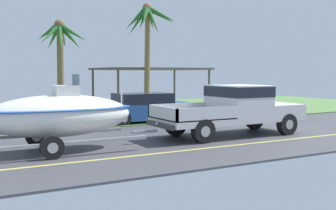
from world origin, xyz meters
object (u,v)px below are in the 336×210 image
boat_on_trailer (58,115)px  palm_tree_mid (148,28)px  carport_awning (150,70)px  pickup_truck_towing (238,107)px  palm_tree_near_left (60,43)px  parked_sedan_near (146,108)px

boat_on_trailer → palm_tree_mid: (8.02, 10.34, 3.95)m
boat_on_trailer → carport_awning: (9.52, 13.19, 1.47)m
pickup_truck_towing → palm_tree_near_left: palm_tree_near_left is taller
boat_on_trailer → parked_sedan_near: bearing=43.7°
parked_sedan_near → boat_on_trailer: bearing=-136.3°
pickup_truck_towing → palm_tree_near_left: size_ratio=1.10×
parked_sedan_near → palm_tree_near_left: 8.04m
pickup_truck_towing → boat_on_trailer: size_ratio=1.03×
parked_sedan_near → carport_awning: 9.31m
carport_awning → boat_on_trailer: bearing=-125.8°
palm_tree_near_left → pickup_truck_towing: bearing=-73.6°
boat_on_trailer → carport_awning: carport_awning is taller
pickup_truck_towing → palm_tree_near_left: bearing=106.4°
palm_tree_mid → parked_sedan_near: bearing=-117.2°
pickup_truck_towing → boat_on_trailer: (-6.67, -0.00, 0.03)m
carport_awning → palm_tree_near_left: palm_tree_near_left is taller
boat_on_trailer → pickup_truck_towing: bearing=0.0°
parked_sedan_near → carport_awning: bearing=62.6°
carport_awning → palm_tree_near_left: bearing=-169.8°
carport_awning → palm_tree_mid: size_ratio=1.09×
parked_sedan_near → carport_awning: (4.20, 8.10, 1.86)m
pickup_truck_towing → parked_sedan_near: size_ratio=1.31×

